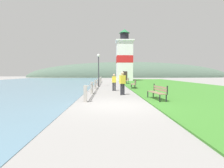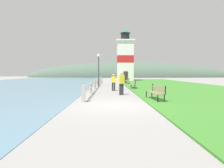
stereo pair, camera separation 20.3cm
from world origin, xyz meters
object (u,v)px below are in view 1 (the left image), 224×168
Objects in this scene: lighthouse at (124,58)px; park_bench_midway at (134,83)px; park_bench_near at (158,91)px; person_strolling at (122,82)px; person_by_railing at (114,82)px; lamp_post at (99,64)px; trash_bin at (124,81)px; park_bench_far at (127,80)px.

park_bench_midway is at bearing -92.39° from lighthouse.
person_strolling is at bearing -61.42° from park_bench_near.
person_strolling is 3.12m from person_by_railing.
lighthouse is 2.74× the size of lamp_post.
park_bench_near is at bearing -89.13° from trash_bin.
park_bench_far is 13.69m from person_strolling.
person_by_railing reaches higher than trash_bin.
park_bench_near and park_bench_far have the same top height.
lamp_post is at bearing 47.87° from park_bench_far.
person_strolling is (-1.87, -13.56, 0.39)m from park_bench_far.
lighthouse is at bearing -86.40° from park_bench_midway.
park_bench_near is 0.49× the size of lamp_post.
trash_bin is at bearing -6.43° from person_by_railing.
park_bench_midway is 1.21× the size of park_bench_far.
park_bench_far is at bearing -32.24° from person_strolling.
park_bench_far is 11.43m from lighthouse.
person_by_railing is 0.39× the size of lamp_post.
park_bench_near is at bearing -91.29° from lighthouse.
park_bench_midway is 0.18× the size of lighthouse.
park_bench_midway is 10.08m from trash_bin.
park_bench_near is 16.19m from park_bench_far.
park_bench_far is 0.95× the size of person_strolling.
park_bench_far is at bearing -96.78° from park_bench_near.
lighthouse reaches higher than lamp_post.
lamp_post reaches higher than person_by_railing.
park_bench_near is 2.33× the size of trash_bin.
person_strolling is at bearing -95.86° from trash_bin.
lighthouse is at bearing -95.62° from park_bench_far.
park_bench_midway is 19.19m from lighthouse.
park_bench_far is at bearing -85.23° from park_bench_midway.
park_bench_near is 6.19m from person_by_railing.
lamp_post reaches higher than person_strolling.
park_bench_far is 6.71m from lamp_post.
trash_bin is at bearing -95.81° from lighthouse.
lamp_post is at bearing -10.25° from person_strolling.
park_bench_midway is at bearing -39.53° from person_by_railing.
lamp_post is (-4.06, 11.32, 2.20)m from park_bench_near.
person_by_railing is at bearing 74.94° from park_bench_far.
lamp_post is (-1.69, 5.61, 1.90)m from person_by_railing.
park_bench_midway is at bearing -95.54° from park_bench_near.
trash_bin is 8.16m from lamp_post.
park_bench_midway is at bearing -89.45° from trash_bin.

